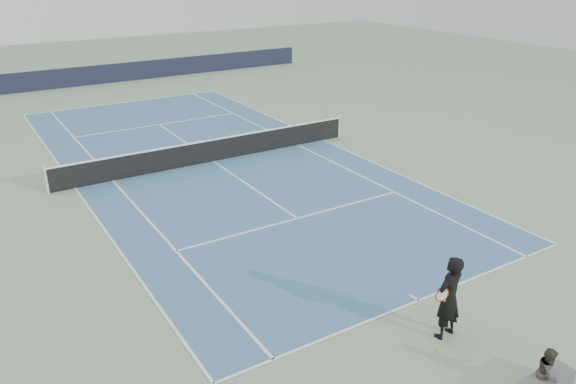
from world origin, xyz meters
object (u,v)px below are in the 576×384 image
tennis_ball (439,351)px  spectator_bench (547,379)px  tennis_player (449,297)px  tennis_net (213,150)px

tennis_ball → spectator_bench: size_ratio=0.05×
spectator_bench → tennis_ball: bearing=112.4°
tennis_player → tennis_ball: size_ratio=30.43×
tennis_ball → spectator_bench: 2.13m
tennis_ball → spectator_bench: (0.80, -1.94, 0.33)m
tennis_player → tennis_net: bearing=88.0°
tennis_player → spectator_bench: size_ratio=1.48×
tennis_player → spectator_bench: (0.28, -2.30, -0.63)m
tennis_net → spectator_bench: size_ratio=9.70×
tennis_ball → tennis_net: bearing=85.8°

